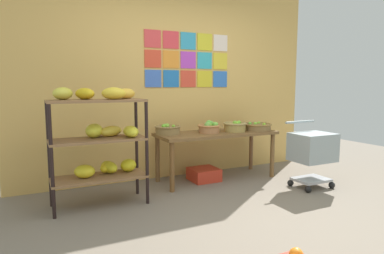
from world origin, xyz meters
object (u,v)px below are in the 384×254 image
(banana_shelf_unit, at_px, (102,135))
(produce_crate_under_table, at_px, (204,174))
(fruit_basket_right, at_px, (257,126))
(fruit_basket_left, at_px, (209,127))
(fruit_basket_back_left, at_px, (235,126))
(fruit_basket_centre, at_px, (168,129))
(shopping_cart, at_px, (312,150))
(display_table, at_px, (216,138))

(banana_shelf_unit, height_order, produce_crate_under_table, banana_shelf_unit)
(fruit_basket_right, bearing_deg, fruit_basket_left, 173.89)
(banana_shelf_unit, bearing_deg, produce_crate_under_table, 12.07)
(fruit_basket_left, relative_size, fruit_basket_back_left, 0.94)
(produce_crate_under_table, bearing_deg, banana_shelf_unit, -167.93)
(fruit_basket_left, relative_size, fruit_basket_centre, 0.89)
(fruit_basket_back_left, xyz_separation_m, fruit_basket_centre, (-0.92, 0.18, -0.01))
(fruit_basket_right, distance_m, shopping_cart, 0.85)
(fruit_basket_left, height_order, fruit_basket_centre, fruit_basket_left)
(shopping_cart, bearing_deg, produce_crate_under_table, 145.78)
(display_table, distance_m, fruit_basket_centre, 0.69)
(fruit_basket_left, height_order, produce_crate_under_table, fruit_basket_left)
(display_table, height_order, fruit_basket_right, fruit_basket_right)
(display_table, bearing_deg, produce_crate_under_table, 173.09)
(banana_shelf_unit, height_order, fruit_basket_back_left, banana_shelf_unit)
(display_table, xyz_separation_m, shopping_cart, (0.90, -0.85, -0.09))
(display_table, relative_size, fruit_basket_centre, 4.85)
(banana_shelf_unit, height_order, fruit_basket_centre, banana_shelf_unit)
(fruit_basket_centre, height_order, produce_crate_under_table, fruit_basket_centre)
(fruit_basket_back_left, relative_size, shopping_cart, 0.39)
(banana_shelf_unit, xyz_separation_m, fruit_basket_centre, (0.92, 0.39, -0.04))
(fruit_basket_back_left, bearing_deg, display_table, 165.35)
(fruit_basket_back_left, xyz_separation_m, produce_crate_under_table, (-0.43, 0.09, -0.65))
(banana_shelf_unit, distance_m, fruit_basket_back_left, 1.85)
(fruit_basket_back_left, bearing_deg, fruit_basket_centre, 169.23)
(fruit_basket_right, bearing_deg, display_table, 172.85)
(fruit_basket_right, bearing_deg, fruit_basket_centre, 171.75)
(banana_shelf_unit, xyz_separation_m, produce_crate_under_table, (1.41, 0.30, -0.68))
(fruit_basket_centre, distance_m, produce_crate_under_table, 0.81)
(fruit_basket_back_left, bearing_deg, produce_crate_under_table, 168.51)
(fruit_basket_right, bearing_deg, shopping_cart, -70.61)
(produce_crate_under_table, bearing_deg, shopping_cart, -39.01)
(banana_shelf_unit, xyz_separation_m, shopping_cart, (2.49, -0.57, -0.28))
(fruit_basket_left, xyz_separation_m, shopping_cart, (1.01, -0.85, -0.24))
(fruit_basket_left, height_order, fruit_basket_right, fruit_basket_left)
(fruit_basket_left, xyz_separation_m, produce_crate_under_table, (-0.07, 0.02, -0.65))
(banana_shelf_unit, xyz_separation_m, fruit_basket_back_left, (1.84, 0.21, -0.03))
(produce_crate_under_table, bearing_deg, fruit_basket_left, -17.67)
(fruit_basket_left, height_order, fruit_basket_back_left, fruit_basket_left)
(banana_shelf_unit, relative_size, fruit_basket_right, 3.20)
(fruit_basket_right, relative_size, shopping_cart, 0.48)
(banana_shelf_unit, height_order, display_table, banana_shelf_unit)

